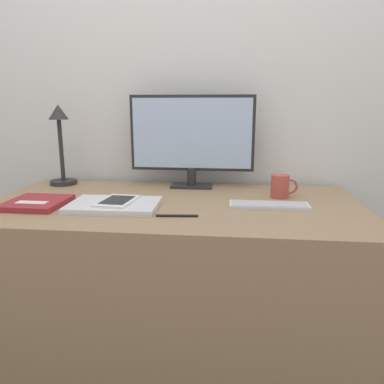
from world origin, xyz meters
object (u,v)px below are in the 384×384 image
object	(u,v)px
laptop	(114,205)
desk_lamp	(60,139)
ereader	(117,201)
pen	(177,216)
notebook	(37,203)
coffee_mug	(280,186)
keyboard	(269,205)
monitor	(192,137)

from	to	relation	value
laptop	desk_lamp	xyz separation A→B (m)	(-0.39, 0.40, 0.21)
ereader	pen	world-z (taller)	ereader
notebook	pen	bearing A→B (deg)	-9.00
laptop	coffee_mug	xyz separation A→B (m)	(0.65, 0.24, 0.04)
keyboard	desk_lamp	xyz separation A→B (m)	(-0.98, 0.32, 0.22)
notebook	pen	world-z (taller)	notebook
keyboard	ereader	xyz separation A→B (m)	(-0.58, -0.08, 0.02)
monitor	ereader	size ratio (longest dim) A/B	2.90
monitor	pen	size ratio (longest dim) A/B	3.90
desk_lamp	notebook	distance (m)	0.46
keyboard	desk_lamp	bearing A→B (deg)	162.04
ereader	desk_lamp	bearing A→B (deg)	135.26
monitor	desk_lamp	xyz separation A→B (m)	(-0.64, -0.01, -0.01)
notebook	pen	distance (m)	0.57
pen	desk_lamp	bearing A→B (deg)	142.69
monitor	coffee_mug	distance (m)	0.47
monitor	laptop	size ratio (longest dim) A/B	1.70
monitor	notebook	bearing A→B (deg)	-144.08
desk_lamp	coffee_mug	xyz separation A→B (m)	(1.03, -0.16, -0.17)
ereader	laptop	bearing A→B (deg)	-168.58
keyboard	coffee_mug	distance (m)	0.17
monitor	pen	xyz separation A→B (m)	(0.00, -0.50, -0.23)
pen	keyboard	bearing A→B (deg)	27.62
coffee_mug	pen	bearing A→B (deg)	-139.84
monitor	ereader	bearing A→B (deg)	-120.84
notebook	coffee_mug	distance (m)	0.99
ereader	desk_lamp	world-z (taller)	desk_lamp
notebook	pen	xyz separation A→B (m)	(0.57, -0.09, -0.01)
keyboard	desk_lamp	size ratio (longest dim) A/B	0.79
laptop	coffee_mug	world-z (taller)	coffee_mug
keyboard	notebook	world-z (taller)	notebook
keyboard	desk_lamp	distance (m)	1.05
laptop	ereader	world-z (taller)	ereader
pen	laptop	bearing A→B (deg)	160.10
desk_lamp	pen	distance (m)	0.84
keyboard	ereader	world-z (taller)	ereader
desk_lamp	coffee_mug	bearing A→B (deg)	-8.74
coffee_mug	monitor	bearing A→B (deg)	157.08
pen	notebook	bearing A→B (deg)	171.00
pen	coffee_mug	bearing A→B (deg)	40.16
ereader	keyboard	bearing A→B (deg)	7.76
ereader	notebook	xyz separation A→B (m)	(-0.32, -0.01, -0.02)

